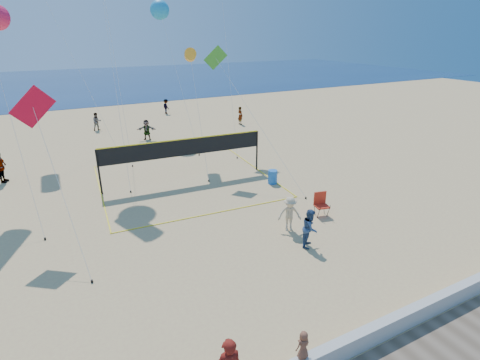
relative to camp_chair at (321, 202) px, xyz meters
name	(u,v)px	position (x,y,z in m)	size (l,w,h in m)	color
ground	(282,292)	(-4.73, -3.89, -0.64)	(120.00, 120.00, 0.00)	tan
ocean	(79,82)	(-4.73, 58.11, -0.63)	(140.00, 50.00, 0.03)	navy
seawall	(346,347)	(-4.73, -6.89, -0.34)	(32.00, 0.30, 0.60)	#ABABA6
toddler	(303,345)	(-6.12, -6.83, 0.35)	(0.38, 0.25, 0.79)	brown
bystander_a	(310,228)	(-2.15, -1.96, 0.16)	(0.78, 0.61, 1.61)	navy
bystander_b	(290,214)	(-2.14, -0.52, 0.14)	(1.01, 0.58, 1.57)	tan
far_person_0	(0,167)	(-13.51, 11.72, 0.26)	(1.06, 0.44, 1.80)	gray
far_person_1	(147,130)	(-3.81, 16.89, 0.16)	(1.48, 0.47, 1.59)	gray
far_person_2	(240,115)	(5.25, 18.13, 0.17)	(0.59, 0.39, 1.62)	gray
far_person_3	(97,122)	(-6.87, 21.81, 0.13)	(0.75, 0.59, 1.55)	gray
far_person_4	(166,106)	(0.60, 25.93, 0.11)	(0.97, 0.56, 1.50)	gray
camp_chair	(321,202)	(0.00, 0.00, 0.00)	(0.71, 0.84, 1.25)	red
trash_barrel	(273,177)	(0.11, 4.38, -0.25)	(0.52, 0.52, 0.78)	blue
volleyball_net	(184,152)	(-4.16, 7.07, 1.10)	(10.00, 9.86, 2.52)	black
kite_2	(190,55)	(-2.04, 10.99, 6.05)	(1.65, 5.67, 7.18)	#FFA222
kite_3	(35,114)	(-11.07, 3.95, 4.52)	(1.71, 4.72, 6.24)	red
kite_4	(221,67)	(-1.36, 7.85, 5.56)	(2.74, 6.78, 7.37)	green
kite_7	(160,10)	(-1.50, 18.66, 8.97)	(1.67, 8.43, 10.35)	#1A8ECF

